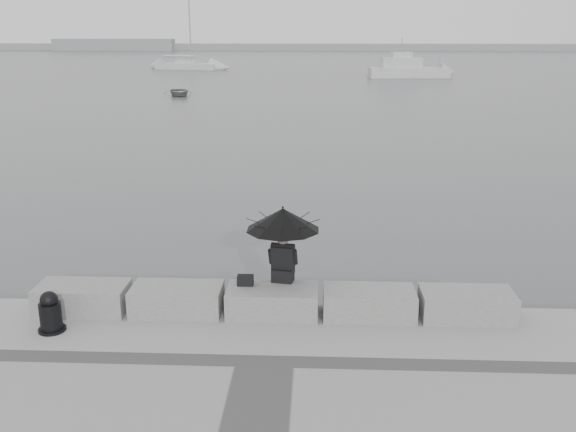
{
  "coord_description": "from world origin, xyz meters",
  "views": [
    {
      "loc": [
        0.74,
        -10.86,
        5.39
      ],
      "look_at": [
        0.12,
        3.0,
        1.31
      ],
      "focal_mm": 40.0,
      "sensor_mm": 36.0,
      "label": 1
    }
  ],
  "objects_px": {
    "seated_person": "(283,226)",
    "dinghy": "(179,92)",
    "mooring_bollard": "(51,315)",
    "sailboat_left": "(188,65)",
    "motor_cruiser": "(409,69)"
  },
  "relations": [
    {
      "from": "seated_person",
      "to": "sailboat_left",
      "type": "xyz_separation_m",
      "value": [
        -17.0,
        77.55,
        -1.52
      ]
    },
    {
      "from": "motor_cruiser",
      "to": "dinghy",
      "type": "relative_size",
      "value": 2.6
    },
    {
      "from": "motor_cruiser",
      "to": "dinghy",
      "type": "xyz_separation_m",
      "value": [
        -21.74,
        -21.36,
        -0.6
      ]
    },
    {
      "from": "mooring_bollard",
      "to": "sailboat_left",
      "type": "xyz_separation_m",
      "value": [
        -13.19,
        78.76,
        -0.29
      ]
    },
    {
      "from": "seated_person",
      "to": "mooring_bollard",
      "type": "relative_size",
      "value": 1.94
    },
    {
      "from": "seated_person",
      "to": "sailboat_left",
      "type": "relative_size",
      "value": 0.11
    },
    {
      "from": "seated_person",
      "to": "dinghy",
      "type": "distance_m",
      "value": 43.87
    },
    {
      "from": "sailboat_left",
      "to": "motor_cruiser",
      "type": "distance_m",
      "value": 31.08
    },
    {
      "from": "sailboat_left",
      "to": "motor_cruiser",
      "type": "bearing_deg",
      "value": -10.33
    },
    {
      "from": "sailboat_left",
      "to": "dinghy",
      "type": "relative_size",
      "value": 3.69
    },
    {
      "from": "motor_cruiser",
      "to": "dinghy",
      "type": "distance_m",
      "value": 30.48
    },
    {
      "from": "mooring_bollard",
      "to": "sailboat_left",
      "type": "bearing_deg",
      "value": 99.5
    },
    {
      "from": "seated_person",
      "to": "sailboat_left",
      "type": "bearing_deg",
      "value": 112.7
    },
    {
      "from": "mooring_bollard",
      "to": "motor_cruiser",
      "type": "bearing_deg",
      "value": 77.26
    },
    {
      "from": "seated_person",
      "to": "sailboat_left",
      "type": "height_order",
      "value": "sailboat_left"
    }
  ]
}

